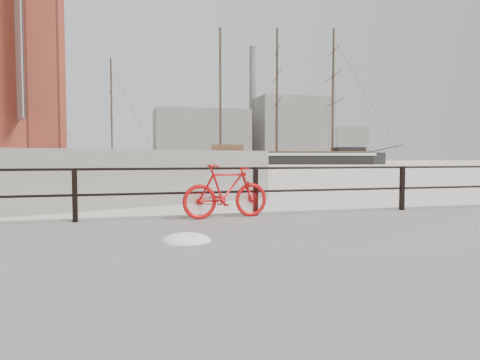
{
  "coord_description": "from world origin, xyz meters",
  "views": [
    {
      "loc": [
        -6.11,
        -8.55,
        1.55
      ],
      "look_at": [
        -3.38,
        1.5,
        1.0
      ],
      "focal_mm": 32.0,
      "sensor_mm": 36.0,
      "label": 1
    }
  ],
  "objects": [
    {
      "name": "guardrail",
      "position": [
        0.0,
        -0.15,
        0.85
      ],
      "size": [
        28.0,
        0.1,
        1.0
      ],
      "primitive_type": null,
      "color": "black",
      "rests_on": "promenade"
    },
    {
      "name": "ground",
      "position": [
        0.0,
        0.0,
        0.0
      ],
      "size": [
        400.0,
        400.0,
        0.0
      ],
      "primitive_type": "plane",
      "color": "white",
      "rests_on": "ground"
    },
    {
      "name": "industrial_east",
      "position": [
        78.0,
        150.0,
        7.0
      ],
      "size": [
        20.0,
        16.0,
        14.0
      ],
      "primitive_type": "cube",
      "color": "gray",
      "rests_on": "ground"
    },
    {
      "name": "schooner_mid",
      "position": [
        -15.37,
        80.48,
        0.0
      ],
      "size": [
        31.17,
        13.9,
        21.99
      ],
      "primitive_type": null,
      "rotation": [
        0.0,
        0.0,
        -0.03
      ],
      "color": "beige",
      "rests_on": "ground"
    },
    {
      "name": "schooner_left",
      "position": [
        -24.5,
        70.67,
        0.0
      ],
      "size": [
        22.74,
        12.71,
        16.67
      ],
      "primitive_type": null,
      "rotation": [
        0.0,
        0.0,
        0.14
      ],
      "color": "silver",
      "rests_on": "ground"
    },
    {
      "name": "industrial_west",
      "position": [
        20.0,
        140.0,
        9.0
      ],
      "size": [
        32.0,
        18.0,
        18.0
      ],
      "primitive_type": "cube",
      "color": "gray",
      "rests_on": "ground"
    },
    {
      "name": "industrial_mid",
      "position": [
        55.0,
        145.0,
        12.0
      ],
      "size": [
        26.0,
        20.0,
        24.0
      ],
      "primitive_type": "cube",
      "color": "gray",
      "rests_on": "ground"
    },
    {
      "name": "bicycle",
      "position": [
        -4.18,
        -0.36,
        0.88
      ],
      "size": [
        1.78,
        0.49,
        1.06
      ],
      "primitive_type": "imported",
      "rotation": [
        0.0,
        0.0,
        0.13
      ],
      "color": "red",
      "rests_on": "promenade"
    },
    {
      "name": "barque_black",
      "position": [
        28.11,
        85.03,
        0.0
      ],
      "size": [
        60.1,
        31.58,
        32.62
      ],
      "primitive_type": null,
      "rotation": [
        0.0,
        0.0,
        -0.23
      ],
      "color": "black",
      "rests_on": "ground"
    },
    {
      "name": "smokestack",
      "position": [
        42.0,
        150.0,
        22.0
      ],
      "size": [
        2.8,
        2.8,
        44.0
      ],
      "primitive_type": "cylinder",
      "color": "gray",
      "rests_on": "ground"
    }
  ]
}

